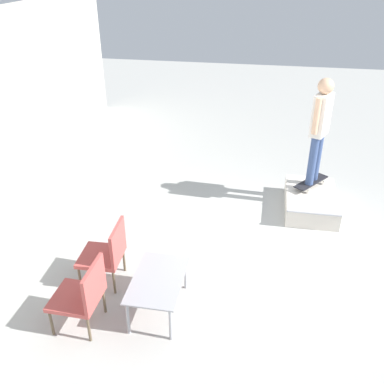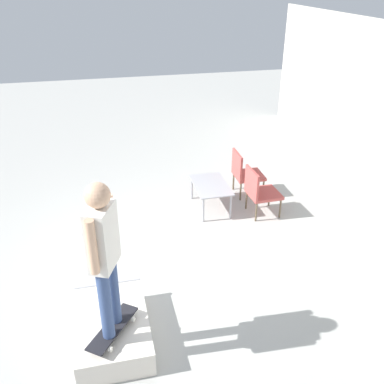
{
  "view_description": "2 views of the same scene",
  "coord_description": "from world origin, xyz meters",
  "px_view_note": "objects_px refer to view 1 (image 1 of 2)",
  "views": [
    {
      "loc": [
        -4.88,
        0.21,
        3.73
      ],
      "look_at": [
        -0.15,
        1.08,
        1.04
      ],
      "focal_mm": 40.0,
      "sensor_mm": 36.0,
      "label": 1
    },
    {
      "loc": [
        5.17,
        -0.55,
        3.8
      ],
      "look_at": [
        -0.01,
        0.66,
        1.01
      ],
      "focal_mm": 40.0,
      "sensor_mm": 36.0,
      "label": 2
    }
  ],
  "objects_px": {
    "person_skater": "(320,124)",
    "coffee_table": "(158,282)",
    "skate_ramp_box": "(311,201)",
    "patio_chair_left": "(83,293)",
    "skateboard_on_ramp": "(311,182)",
    "patio_chair_right": "(107,252)"
  },
  "relations": [
    {
      "from": "person_skater",
      "to": "skateboard_on_ramp",
      "type": "bearing_deg",
      "value": 113.13
    },
    {
      "from": "coffee_table",
      "to": "skate_ramp_box",
      "type": "bearing_deg",
      "value": -35.3
    },
    {
      "from": "skate_ramp_box",
      "to": "patio_chair_left",
      "type": "relative_size",
      "value": 1.49
    },
    {
      "from": "skateboard_on_ramp",
      "to": "patio_chair_left",
      "type": "bearing_deg",
      "value": 177.94
    },
    {
      "from": "skate_ramp_box",
      "to": "patio_chair_left",
      "type": "distance_m",
      "value": 4.06
    },
    {
      "from": "patio_chair_left",
      "to": "patio_chair_right",
      "type": "height_order",
      "value": "same"
    },
    {
      "from": "coffee_table",
      "to": "patio_chair_left",
      "type": "bearing_deg",
      "value": 116.92
    },
    {
      "from": "skate_ramp_box",
      "to": "patio_chair_left",
      "type": "xyz_separation_m",
      "value": [
        -3.06,
        2.65,
        0.31
      ]
    },
    {
      "from": "person_skater",
      "to": "patio_chair_right",
      "type": "relative_size",
      "value": 2.02
    },
    {
      "from": "skateboard_on_ramp",
      "to": "coffee_table",
      "type": "xyz_separation_m",
      "value": [
        -2.92,
        1.89,
        0.03
      ]
    },
    {
      "from": "skate_ramp_box",
      "to": "skateboard_on_ramp",
      "type": "relative_size",
      "value": 1.78
    },
    {
      "from": "coffee_table",
      "to": "patio_chair_left",
      "type": "height_order",
      "value": "patio_chair_left"
    },
    {
      "from": "person_skater",
      "to": "patio_chair_left",
      "type": "bearing_deg",
      "value": 164.5
    },
    {
      "from": "skateboard_on_ramp",
      "to": "patio_chair_right",
      "type": "distance_m",
      "value": 3.66
    },
    {
      "from": "skate_ramp_box",
      "to": "person_skater",
      "type": "height_order",
      "value": "person_skater"
    },
    {
      "from": "skateboard_on_ramp",
      "to": "person_skater",
      "type": "relative_size",
      "value": 0.41
    },
    {
      "from": "skateboard_on_ramp",
      "to": "patio_chair_right",
      "type": "relative_size",
      "value": 0.84
    },
    {
      "from": "coffee_table",
      "to": "patio_chair_left",
      "type": "xyz_separation_m",
      "value": [
        -0.38,
        0.75,
        0.05
      ]
    },
    {
      "from": "skate_ramp_box",
      "to": "coffee_table",
      "type": "xyz_separation_m",
      "value": [
        -2.68,
        1.9,
        0.26
      ]
    },
    {
      "from": "person_skater",
      "to": "coffee_table",
      "type": "height_order",
      "value": "person_skater"
    },
    {
      "from": "patio_chair_left",
      "to": "patio_chair_right",
      "type": "xyz_separation_m",
      "value": [
        0.76,
        0.0,
        0.0
      ]
    },
    {
      "from": "skateboard_on_ramp",
      "to": "patio_chair_left",
      "type": "relative_size",
      "value": 0.84
    }
  ]
}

